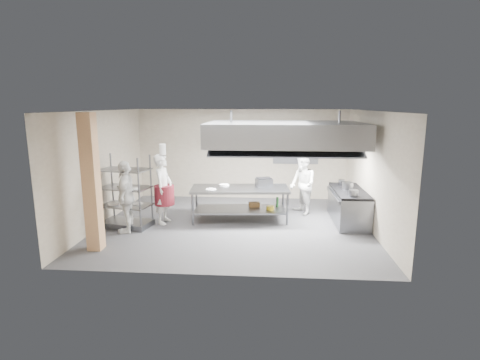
# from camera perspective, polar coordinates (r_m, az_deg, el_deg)

# --- Properties ---
(floor) EXTENTS (7.00, 7.00, 0.00)m
(floor) POSITION_cam_1_polar(r_m,az_deg,el_deg) (10.05, -0.93, -6.87)
(floor) COLOR #2C2C2E
(floor) RESTS_ON ground
(ceiling) EXTENTS (7.00, 7.00, 0.00)m
(ceiling) POSITION_cam_1_polar(r_m,az_deg,el_deg) (9.54, -0.99, 10.51)
(ceiling) COLOR silver
(ceiling) RESTS_ON wall_back
(wall_back) EXTENTS (7.00, 0.00, 7.00)m
(wall_back) POSITION_cam_1_polar(r_m,az_deg,el_deg) (12.64, 0.28, 3.92)
(wall_back) COLOR gray
(wall_back) RESTS_ON ground
(wall_left) EXTENTS (0.00, 6.00, 6.00)m
(wall_left) POSITION_cam_1_polar(r_m,az_deg,el_deg) (10.58, -20.19, 1.74)
(wall_left) COLOR gray
(wall_left) RESTS_ON ground
(wall_right) EXTENTS (0.00, 6.00, 6.00)m
(wall_right) POSITION_cam_1_polar(r_m,az_deg,el_deg) (9.99, 19.46, 1.25)
(wall_right) COLOR gray
(wall_right) RESTS_ON ground
(column) EXTENTS (0.30, 0.30, 3.00)m
(column) POSITION_cam_1_polar(r_m,az_deg,el_deg) (8.64, -21.70, -0.43)
(column) COLOR tan
(column) RESTS_ON floor
(exhaust_hood) EXTENTS (4.00, 2.50, 0.60)m
(exhaust_hood) POSITION_cam_1_polar(r_m,az_deg,el_deg) (9.94, 6.78, 7.00)
(exhaust_hood) COLOR gray
(exhaust_hood) RESTS_ON ceiling
(hood_strip_a) EXTENTS (1.60, 0.12, 0.04)m
(hood_strip_a) POSITION_cam_1_polar(r_m,az_deg,el_deg) (9.97, 1.54, 5.24)
(hood_strip_a) COLOR white
(hood_strip_a) RESTS_ON exhaust_hood
(hood_strip_b) EXTENTS (1.60, 0.12, 0.04)m
(hood_strip_b) POSITION_cam_1_polar(r_m,az_deg,el_deg) (10.04, 11.89, 5.05)
(hood_strip_b) COLOR white
(hood_strip_b) RESTS_ON exhaust_hood
(wall_shelf) EXTENTS (1.50, 0.28, 0.04)m
(wall_shelf) POSITION_cam_1_polar(r_m,az_deg,el_deg) (12.48, 8.51, 3.70)
(wall_shelf) COLOR gray
(wall_shelf) RESTS_ON wall_back
(island) EXTENTS (2.75, 1.32, 0.91)m
(island) POSITION_cam_1_polar(r_m,az_deg,el_deg) (10.38, -0.01, -3.64)
(island) COLOR gray
(island) RESTS_ON floor
(island_worktop) EXTENTS (2.75, 1.32, 0.06)m
(island_worktop) POSITION_cam_1_polar(r_m,az_deg,el_deg) (10.27, -0.01, -1.35)
(island_worktop) COLOR gray
(island_worktop) RESTS_ON island
(island_undershelf) EXTENTS (2.53, 1.19, 0.04)m
(island_undershelf) POSITION_cam_1_polar(r_m,az_deg,el_deg) (10.42, -0.01, -4.46)
(island_undershelf) COLOR slate
(island_undershelf) RESTS_ON island
(pass_rack) EXTENTS (1.36, 0.94, 1.88)m
(pass_rack) POSITION_cam_1_polar(r_m,az_deg,el_deg) (10.14, -17.08, -1.69)
(pass_rack) COLOR gray
(pass_rack) RESTS_ON floor
(cooking_range) EXTENTS (0.80, 2.00, 0.84)m
(cooking_range) POSITION_cam_1_polar(r_m,az_deg,el_deg) (10.60, 16.18, -3.98)
(cooking_range) COLOR slate
(cooking_range) RESTS_ON floor
(range_top) EXTENTS (0.78, 1.96, 0.06)m
(range_top) POSITION_cam_1_polar(r_m,az_deg,el_deg) (10.49, 16.32, -1.61)
(range_top) COLOR black
(range_top) RESTS_ON cooking_range
(chef_head) EXTENTS (0.51, 0.72, 1.88)m
(chef_head) POSITION_cam_1_polar(r_m,az_deg,el_deg) (10.20, -11.62, -1.35)
(chef_head) COLOR silver
(chef_head) RESTS_ON floor
(chef_line) EXTENTS (0.94, 1.04, 1.76)m
(chef_line) POSITION_cam_1_polar(r_m,az_deg,el_deg) (10.98, 9.49, -0.69)
(chef_line) COLOR silver
(chef_line) RESTS_ON floor
(chef_plating) EXTENTS (0.58, 1.11, 1.81)m
(chef_plating) POSITION_cam_1_polar(r_m,az_deg,el_deg) (9.73, -16.96, -2.44)
(chef_plating) COLOR silver
(chef_plating) RESTS_ON floor
(griddle) EXTENTS (0.51, 0.45, 0.21)m
(griddle) POSITION_cam_1_polar(r_m,az_deg,el_deg) (10.49, 3.68, -0.35)
(griddle) COLOR gray
(griddle) RESTS_ON island_worktop
(wicker_basket) EXTENTS (0.33, 0.26, 0.13)m
(wicker_basket) POSITION_cam_1_polar(r_m,az_deg,el_deg) (10.58, 2.18, -3.75)
(wicker_basket) COLOR olive
(wicker_basket) RESTS_ON island_undershelf
(stockpot) EXTENTS (0.29, 0.29, 0.20)m
(stockpot) POSITION_cam_1_polar(r_m,az_deg,el_deg) (10.50, 16.09, -0.86)
(stockpot) COLOR gray
(stockpot) RESTS_ON range_top
(plate_stack) EXTENTS (0.28, 0.28, 0.05)m
(plate_stack) POSITION_cam_1_polar(r_m,az_deg,el_deg) (10.22, -16.97, -3.54)
(plate_stack) COLOR white
(plate_stack) RESTS_ON pass_rack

